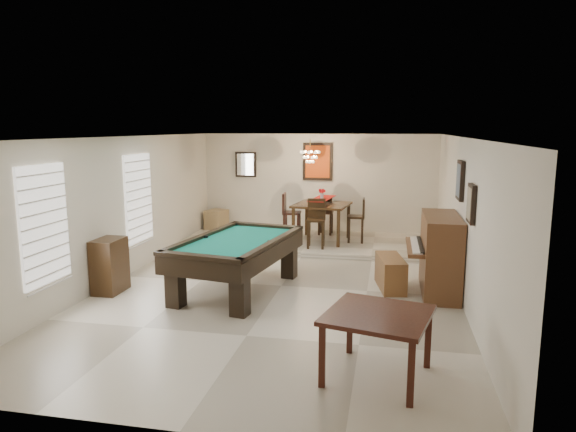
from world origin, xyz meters
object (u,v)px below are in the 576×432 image
(dining_chair_west, at_px, (292,216))
(dining_chair_east, at_px, (356,220))
(square_table, at_px, (377,345))
(piano_bench, at_px, (390,273))
(corner_bench, at_px, (216,219))
(chandelier, at_px, (310,152))
(dining_table, at_px, (322,220))
(pool_table, at_px, (237,266))
(dining_chair_south, at_px, (316,224))
(apothecary_chest, at_px, (110,266))
(dining_chair_north, at_px, (326,215))
(upright_piano, at_px, (431,254))
(flower_vase, at_px, (322,193))

(dining_chair_west, relative_size, dining_chair_east, 1.08)
(square_table, height_order, dining_chair_west, dining_chair_west)
(piano_bench, height_order, corner_bench, corner_bench)
(piano_bench, height_order, dining_chair_west, dining_chair_west)
(square_table, bearing_deg, chandelier, 105.55)
(dining_chair_east, height_order, chandelier, chandelier)
(dining_table, xyz_separation_m, corner_bench, (-2.91, 0.89, -0.25))
(pool_table, height_order, dining_chair_south, dining_chair_south)
(apothecary_chest, bearing_deg, pool_table, 12.86)
(corner_bench, bearing_deg, apothecary_chest, -91.70)
(dining_table, height_order, dining_chair_north, dining_table)
(upright_piano, xyz_separation_m, dining_chair_west, (-2.97, 3.06, 0.02))
(dining_chair_south, height_order, corner_bench, dining_chair_south)
(dining_chair_north, relative_size, corner_bench, 1.74)
(pool_table, relative_size, corner_bench, 4.81)
(upright_piano, xyz_separation_m, dining_chair_south, (-2.29, 2.33, 0.00))
(dining_table, relative_size, flower_vase, 5.00)
(upright_piano, bearing_deg, dining_chair_south, 134.43)
(pool_table, distance_m, dining_chair_south, 3.08)
(square_table, distance_m, apothecary_chest, 5.01)
(dining_chair_south, height_order, dining_chair_west, dining_chair_west)
(piano_bench, bearing_deg, pool_table, -165.67)
(dining_table, height_order, dining_chair_west, dining_chair_west)
(dining_table, bearing_deg, chandelier, -172.15)
(square_table, bearing_deg, dining_chair_west, 109.03)
(pool_table, height_order, dining_chair_west, dining_chair_west)
(upright_piano, distance_m, dining_table, 3.80)
(dining_table, distance_m, dining_chair_east, 0.80)
(upright_piano, height_order, dining_table, upright_piano)
(dining_chair_east, bearing_deg, square_table, 3.07)
(upright_piano, xyz_separation_m, flower_vase, (-2.26, 3.06, 0.58))
(pool_table, distance_m, dining_chair_east, 4.08)
(dining_chair_south, bearing_deg, dining_chair_west, 128.71)
(pool_table, height_order, dining_chair_east, dining_chair_east)
(piano_bench, xyz_separation_m, flower_vase, (-1.60, 3.00, 0.97))
(dining_chair_west, distance_m, dining_chair_east, 1.51)
(piano_bench, xyz_separation_m, apothecary_chest, (-4.66, -1.13, 0.18))
(dining_table, bearing_deg, dining_chair_south, -92.45)
(square_table, height_order, piano_bench, square_table)
(apothecary_chest, bearing_deg, dining_chair_north, 58.03)
(dining_chair_west, bearing_deg, dining_table, -93.93)
(pool_table, relative_size, upright_piano, 1.68)
(dining_table, relative_size, dining_chair_north, 1.26)
(dining_chair_west, bearing_deg, piano_bench, -146.26)
(piano_bench, height_order, apothecary_chest, apothecary_chest)
(upright_piano, xyz_separation_m, chandelier, (-2.54, 3.02, 1.54))
(dining_chair_north, distance_m, corner_bench, 2.92)
(dining_chair_west, height_order, dining_chair_east, dining_chair_west)
(square_table, bearing_deg, flower_vase, 103.07)
(piano_bench, height_order, dining_chair_north, dining_chair_north)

